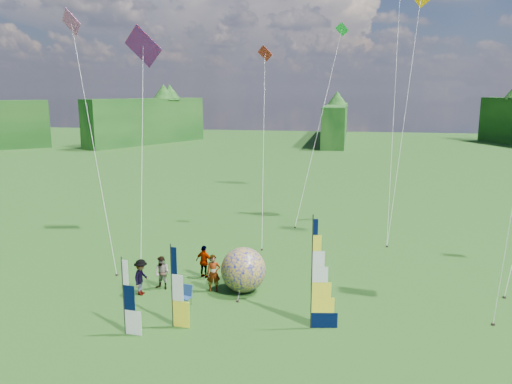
% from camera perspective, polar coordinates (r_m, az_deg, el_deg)
% --- Properties ---
extents(ground, '(220.00, 220.00, 0.00)m').
position_cam_1_polar(ground, '(19.97, 0.72, -18.10)').
color(ground, '#2F6D1D').
rests_on(ground, ground).
extents(treeline_ring, '(210.00, 210.00, 8.00)m').
position_cam_1_polar(treeline_ring, '(18.34, 0.75, -7.16)').
color(treeline_ring, '#315F20').
rests_on(treeline_ring, ground).
extents(feather_banner_main, '(1.29, 0.32, 4.77)m').
position_cam_1_polar(feather_banner_main, '(21.09, 6.39, -9.36)').
color(feather_banner_main, black).
rests_on(feather_banner_main, ground).
extents(side_banner_left, '(0.99, 0.20, 3.54)m').
position_cam_1_polar(side_banner_left, '(21.62, -9.60, -10.67)').
color(side_banner_left, yellow).
rests_on(side_banner_left, ground).
extents(side_banner_far, '(0.96, 0.19, 3.22)m').
position_cam_1_polar(side_banner_far, '(21.46, -14.90, -11.54)').
color(side_banner_far, white).
rests_on(side_banner_far, ground).
extents(bol_inflatable, '(2.26, 2.26, 2.25)m').
position_cam_1_polar(bol_inflatable, '(25.14, -1.45, -8.87)').
color(bol_inflatable, '#05086F').
rests_on(bol_inflatable, ground).
extents(spectator_a, '(0.79, 0.63, 1.89)m').
position_cam_1_polar(spectator_a, '(25.29, -4.89, -9.23)').
color(spectator_a, '#66594C').
rests_on(spectator_a, ground).
extents(spectator_b, '(0.89, 0.57, 1.70)m').
position_cam_1_polar(spectator_b, '(25.92, -10.68, -9.08)').
color(spectator_b, '#66594C').
rests_on(spectator_b, ground).
extents(spectator_c, '(0.44, 1.16, 1.79)m').
position_cam_1_polar(spectator_c, '(25.46, -13.00, -9.46)').
color(spectator_c, '#66594C').
rests_on(spectator_c, ground).
extents(spectator_d, '(1.13, 0.74, 1.78)m').
position_cam_1_polar(spectator_d, '(27.10, -5.93, -7.93)').
color(spectator_d, '#66594C').
rests_on(spectator_d, ground).
extents(camp_chair, '(0.65, 0.65, 0.99)m').
position_cam_1_polar(camp_chair, '(23.92, -8.13, -11.71)').
color(camp_chair, navy).
rests_on(camp_chair, ground).
extents(kite_whale, '(7.07, 13.88, 22.43)m').
position_cam_1_polar(kite_whale, '(37.08, 15.71, 13.12)').
color(kite_whale, black).
rests_on(kite_whale, ground).
extents(kite_rainbow_delta, '(9.76, 14.39, 15.40)m').
position_cam_1_polar(kite_rainbow_delta, '(32.73, -12.98, 7.38)').
color(kite_rainbow_delta, '#E90607').
rests_on(kite_rainbow_delta, ground).
extents(small_kite_red, '(5.59, 10.14, 13.58)m').
position_cam_1_polar(small_kite_red, '(34.16, 0.87, 6.29)').
color(small_kite_red, red).
rests_on(small_kite_red, ground).
extents(small_kite_orange, '(6.49, 11.58, 17.95)m').
position_cam_1_polar(small_kite_orange, '(36.21, 16.74, 9.57)').
color(small_kite_orange, '#EC9400').
rests_on(small_kite_orange, ground).
extents(small_kite_pink, '(9.44, 9.61, 15.26)m').
position_cam_1_polar(small_kite_pink, '(30.00, -18.21, 6.62)').
color(small_kite_pink, '#E656AC').
rests_on(small_kite_pink, ground).
extents(small_kite_green, '(6.28, 12.98, 16.13)m').
position_cam_1_polar(small_kite_green, '(40.68, 7.39, 8.82)').
color(small_kite_green, '#0FA12A').
rests_on(small_kite_green, ground).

